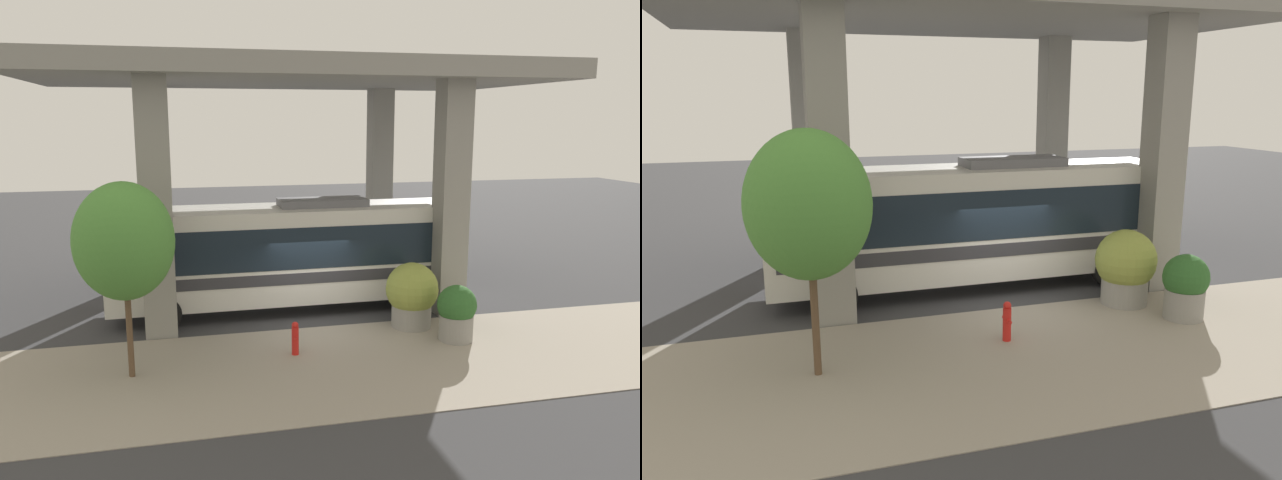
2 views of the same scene
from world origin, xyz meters
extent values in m
plane|color=#38383A|center=(0.00, 0.00, 0.00)|extent=(80.00, 80.00, 0.00)
cube|color=gray|center=(-3.00, 0.00, 0.01)|extent=(6.00, 40.00, 0.02)
cube|color=gray|center=(0.50, -4.51, 3.70)|extent=(0.90, 0.90, 7.41)
cube|color=gray|center=(0.50, 4.51, 3.70)|extent=(0.90, 0.90, 7.41)
cube|color=gray|center=(7.50, -4.51, 3.70)|extent=(0.90, 0.90, 7.41)
cube|color=gray|center=(7.50, 4.51, 3.70)|extent=(0.90, 0.90, 7.41)
cube|color=gray|center=(4.00, 0.00, 7.71)|extent=(9.40, 17.02, 0.60)
cube|color=silver|center=(2.06, 0.43, 1.93)|extent=(2.45, 11.39, 2.97)
cube|color=#19232D|center=(2.06, 0.43, 2.29)|extent=(2.49, 10.48, 1.31)
cube|color=#333338|center=(2.06, 0.43, 1.34)|extent=(2.49, 10.82, 0.36)
cube|color=slate|center=(2.06, -0.71, 3.54)|extent=(1.23, 2.85, 0.24)
cylinder|color=black|center=(0.91, 4.42, 0.50)|extent=(0.28, 1.00, 1.00)
cylinder|color=black|center=(3.20, 4.42, 0.50)|extent=(0.28, 1.00, 1.00)
cylinder|color=black|center=(0.91, -3.27, 0.50)|extent=(0.28, 1.00, 1.00)
cylinder|color=black|center=(3.20, -3.27, 0.50)|extent=(0.28, 1.00, 1.00)
cylinder|color=red|center=(-2.03, 1.03, 0.39)|extent=(0.19, 0.19, 0.78)
sphere|color=red|center=(-2.03, 1.03, 0.84)|extent=(0.18, 0.18, 0.18)
cylinder|color=red|center=(-2.17, 1.03, 0.51)|extent=(0.11, 0.09, 0.09)
cylinder|color=red|center=(-1.89, 1.03, 0.51)|extent=(0.11, 0.09, 0.09)
cylinder|color=gray|center=(-0.59, -2.84, 0.38)|extent=(1.19, 1.19, 0.76)
sphere|color=olive|center=(-0.59, -2.84, 1.20)|extent=(1.58, 1.58, 1.58)
sphere|color=orange|center=(-0.44, -2.96, 0.93)|extent=(0.42, 0.42, 0.42)
cylinder|color=gray|center=(-2.00, -3.64, 0.38)|extent=(0.96, 0.96, 0.76)
sphere|color=#2D6028|center=(-2.00, -3.64, 1.07)|extent=(1.12, 1.12, 1.12)
sphere|color=orange|center=(-1.88, -3.73, 0.89)|extent=(0.34, 0.34, 0.34)
cylinder|color=brown|center=(-2.51, 5.20, 1.35)|extent=(0.15, 0.15, 2.69)
ellipsoid|color=#4C8C38|center=(-2.51, 5.20, 3.40)|extent=(2.35, 2.35, 2.82)
camera|label=1|loc=(-17.54, 4.04, 6.25)|focal=35.00mm
camera|label=2|loc=(-14.17, 5.91, 5.42)|focal=35.00mm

